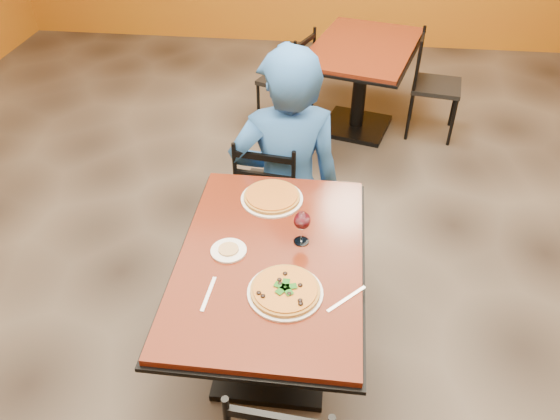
# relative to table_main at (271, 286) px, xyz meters

# --- Properties ---
(floor) EXTENTS (7.00, 8.00, 0.01)m
(floor) POSITION_rel_table_main_xyz_m (0.00, 0.50, -0.56)
(floor) COLOR black
(floor) RESTS_ON ground
(table_main) EXTENTS (0.83, 1.23, 0.75)m
(table_main) POSITION_rel_table_main_xyz_m (0.00, 0.00, 0.00)
(table_main) COLOR maroon
(table_main) RESTS_ON floor
(table_second) EXTENTS (1.08, 1.35, 0.75)m
(table_second) POSITION_rel_table_main_xyz_m (0.42, 2.51, -0.00)
(table_second) COLOR maroon
(table_second) RESTS_ON floor
(chair_main_far) EXTENTS (0.42, 0.42, 0.84)m
(chair_main_far) POSITION_rel_table_main_xyz_m (-0.11, 0.92, -0.14)
(chair_main_far) COLOR black
(chair_main_far) RESTS_ON floor
(chair_second_left) EXTENTS (0.50, 0.50, 0.85)m
(chair_second_left) POSITION_rel_table_main_xyz_m (-0.20, 2.51, -0.13)
(chair_second_left) COLOR black
(chair_second_left) RESTS_ON floor
(chair_second_right) EXTENTS (0.44, 0.44, 0.86)m
(chair_second_right) POSITION_rel_table_main_xyz_m (1.05, 2.51, -0.13)
(chair_second_right) COLOR black
(chair_second_right) RESTS_ON floor
(diner) EXTENTS (0.75, 0.58, 1.38)m
(diner) POSITION_rel_table_main_xyz_m (-0.02, 0.87, 0.13)
(diner) COLOR #1B5097
(diner) RESTS_ON floor
(plate_main) EXTENTS (0.31, 0.31, 0.01)m
(plate_main) POSITION_rel_table_main_xyz_m (0.09, -0.22, 0.20)
(plate_main) COLOR white
(plate_main) RESTS_ON table_main
(pizza_main) EXTENTS (0.28, 0.28, 0.02)m
(pizza_main) POSITION_rel_table_main_xyz_m (0.09, -0.22, 0.21)
(pizza_main) COLOR #912D0A
(pizza_main) RESTS_ON plate_main
(plate_far) EXTENTS (0.31, 0.31, 0.01)m
(plate_far) POSITION_rel_table_main_xyz_m (-0.05, 0.40, 0.20)
(plate_far) COLOR white
(plate_far) RESTS_ON table_main
(pizza_far) EXTENTS (0.28, 0.28, 0.02)m
(pizza_far) POSITION_rel_table_main_xyz_m (-0.05, 0.40, 0.21)
(pizza_far) COLOR orange
(pizza_far) RESTS_ON plate_far
(side_plate) EXTENTS (0.16, 0.16, 0.01)m
(side_plate) POSITION_rel_table_main_xyz_m (-0.19, 0.00, 0.20)
(side_plate) COLOR white
(side_plate) RESTS_ON table_main
(dip) EXTENTS (0.09, 0.09, 0.01)m
(dip) POSITION_rel_table_main_xyz_m (-0.19, 0.00, 0.21)
(dip) COLOR tan
(dip) RESTS_ON side_plate
(wine_glass) EXTENTS (0.08, 0.08, 0.18)m
(wine_glass) POSITION_rel_table_main_xyz_m (0.13, 0.11, 0.28)
(wine_glass) COLOR white
(wine_glass) RESTS_ON table_main
(fork) EXTENTS (0.03, 0.19, 0.00)m
(fork) POSITION_rel_table_main_xyz_m (-0.22, -0.26, 0.20)
(fork) COLOR silver
(fork) RESTS_ON table_main
(knife) EXTENTS (0.16, 0.16, 0.00)m
(knife) POSITION_rel_table_main_xyz_m (0.34, -0.22, 0.20)
(knife) COLOR silver
(knife) RESTS_ON table_main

